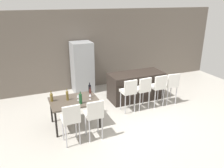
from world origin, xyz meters
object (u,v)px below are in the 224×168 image
Objects in this scene: wine_bottle_near at (67,96)px; wine_bottle_corner at (81,99)px; wine_bottle_middle at (51,97)px; wine_glass_left at (78,96)px; dining_chair_near at (71,118)px; bar_chair_left at (129,91)px; refrigerator at (82,68)px; bar_chair_right at (158,86)px; kitchen_island at (136,86)px; bar_chair_far at (171,84)px; wine_bottle_right at (90,93)px; wine_glass_far at (90,95)px; bar_chair_middle at (143,88)px; dining_chair_far at (94,113)px; dining_table at (74,103)px; wine_bottle_inner at (90,88)px.

wine_bottle_near is 0.96× the size of wine_bottle_corner.
wine_bottle_middle reaches higher than wine_glass_left.
dining_chair_near is 0.92m from wine_bottle_near.
refrigerator is (-0.83, 2.10, 0.22)m from bar_chair_left.
bar_chair_right reaches higher than wine_glass_left.
kitchen_island is at bearing 114.65° from bar_chair_right.
bar_chair_right is at bearing 17.69° from dining_chair_near.
bar_chair_right and dining_chair_near have the same top height.
bar_chair_far is at bearing 15.34° from dining_chair_near.
wine_bottle_right is at bearing 40.96° from wine_bottle_corner.
wine_glass_far is (0.31, -0.06, 0.00)m from wine_glass_left.
wine_glass_left is (0.65, -0.21, 0.02)m from wine_bottle_middle.
wine_bottle_near is at bearing 176.84° from wine_bottle_right.
kitchen_island is at bearing 24.84° from wine_bottle_right.
bar_chair_left is 1.00× the size of bar_chair_middle.
dining_chair_near is 3.20× the size of wine_bottle_corner.
wine_bottle_right is at bearing -175.97° from bar_chair_left.
bar_chair_left is at bearing -179.99° from bar_chair_middle.
bar_chair_far is 3.20× the size of wine_bottle_corner.
wine_glass_far is at bearing -15.64° from wine_bottle_middle.
dining_chair_far is 6.03× the size of wine_glass_left.
dining_table is 0.68× the size of refrigerator.
wine_bottle_inner is at bearing 42.23° from wine_glass_left.
dining_table is at bearing -146.47° from wine_bottle_inner.
wine_bottle_middle is 0.16× the size of refrigerator.
wine_bottle_near is (-3.34, -0.05, 0.17)m from bar_chair_far.
bar_chair_middle is 3.32× the size of wine_bottle_near.
wine_bottle_corner is 2.59m from refrigerator.
wine_glass_far is at bearing -152.17° from kitchen_island.
wine_bottle_corner is 0.34m from wine_glass_far.
bar_chair_right is at bearing -65.35° from kitchen_island.
wine_glass_left is (-0.36, -0.09, 0.01)m from wine_bottle_right.
wine_bottle_near is at bearing 115.92° from dining_chair_far.
wine_bottle_corner is (-2.23, -1.17, 0.41)m from kitchen_island.
wine_glass_left is 0.09× the size of refrigerator.
bar_chair_far reaches higher than wine_glass_left.
wine_bottle_corner is 1.89× the size of wine_glass_far.
bar_chair_right is at bearing -48.50° from refrigerator.
bar_chair_left is at bearing 180.00° from bar_chair_right.
dining_chair_far is 3.62× the size of wine_bottle_inner.
bar_chair_left is 1.59m from wine_glass_left.
wine_glass_far is (0.13, 0.72, 0.17)m from dining_chair_far.
dining_table is 0.87m from dining_chair_far.
dining_chair_near is 3.62× the size of wine_bottle_inner.
bar_chair_middle is 6.03× the size of wine_glass_far.
kitchen_island is 2.04m from refrigerator.
bar_chair_left is 0.48m from bar_chair_middle.
wine_bottle_near is 2.37m from refrigerator.
bar_chair_far is 3.74m from wine_bottle_middle.
wine_bottle_near reaches higher than bar_chair_right.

